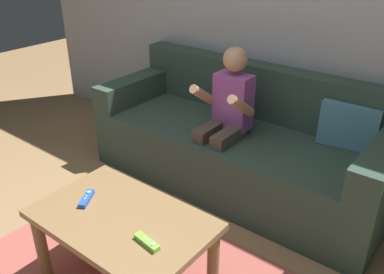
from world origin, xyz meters
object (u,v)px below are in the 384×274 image
(game_remote_lime_center, at_px, (147,242))
(person_seated_on_couch, at_px, (225,116))
(game_remote_blue_near_edge, at_px, (87,199))
(coffee_table, at_px, (123,230))
(couch, at_px, (241,145))

(game_remote_lime_center, bearing_deg, person_seated_on_couch, 107.09)
(person_seated_on_couch, distance_m, game_remote_blue_near_edge, 1.08)
(coffee_table, bearing_deg, game_remote_blue_near_edge, -176.08)
(game_remote_blue_near_edge, distance_m, game_remote_lime_center, 0.47)
(couch, relative_size, person_seated_on_couch, 2.04)
(couch, bearing_deg, person_seated_on_couch, -99.38)
(couch, relative_size, game_remote_blue_near_edge, 15.04)
(game_remote_blue_near_edge, bearing_deg, game_remote_lime_center, -5.79)
(couch, height_order, game_remote_lime_center, couch)
(person_seated_on_couch, relative_size, game_remote_blue_near_edge, 7.38)
(game_remote_blue_near_edge, bearing_deg, couch, 82.99)
(coffee_table, distance_m, game_remote_blue_near_edge, 0.25)
(game_remote_blue_near_edge, relative_size, game_remote_lime_center, 0.97)
(couch, distance_m, coffee_table, 1.23)
(couch, xyz_separation_m, game_remote_lime_center, (0.31, -1.29, 0.17))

